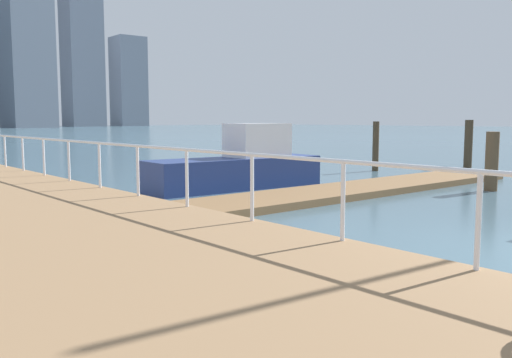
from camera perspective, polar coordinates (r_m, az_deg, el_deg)
The scene contains 8 objects.
ground_plane at distance 24.49m, azimuth -19.73°, elevation 1.21°, with size 300.00×300.00×0.00m, color #476675.
floating_dock at distance 15.12m, azimuth 10.37°, elevation -1.10°, with size 13.07×2.00×0.18m, color olive.
boardwalk_railing at distance 14.12m, azimuth -17.67°, elevation 2.94°, with size 0.06×31.65×1.08m.
dock_piling_0 at distance 21.67m, azimuth 12.43°, elevation 3.37°, with size 0.24×0.24×1.92m, color #473826.
dock_piling_1 at distance 24.36m, azimuth 21.36°, elevation 3.46°, with size 0.33×0.33×1.98m, color #473826.
dock_piling_2 at distance 16.59m, azimuth 23.47°, elevation 1.71°, with size 0.36×0.36×1.66m, color brown.
moored_boat_2 at distance 15.91m, azimuth -1.70°, elevation 1.40°, with size 5.46×1.81×1.88m.
skyline_tower_6 at distance 180.78m, azimuth -13.20°, elevation 9.88°, with size 9.19×9.16×27.95m, color slate.
Camera 1 is at (-8.60, -2.85, 1.99)m, focal length 38.18 mm.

